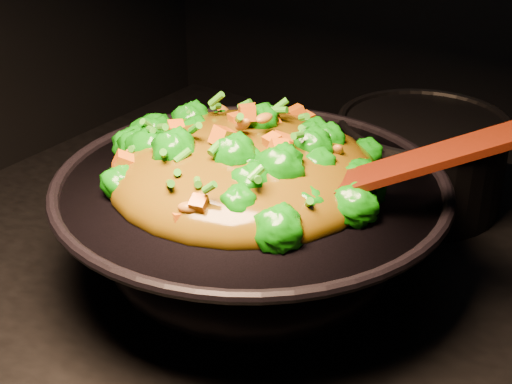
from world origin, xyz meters
The scene contains 4 objects.
wok centered at (-0.11, -0.04, 0.96)m, with size 0.45×0.45×0.13m, color black, non-canonical shape.
stir_fry centered at (-0.13, -0.03, 1.08)m, with size 0.32×0.32×0.11m, color #0F7308, non-canonical shape.
spatula centered at (0.05, -0.01, 1.08)m, with size 0.32×0.05×0.01m, color #3E1707.
back_pot centered at (-0.03, 0.25, 0.97)m, with size 0.23×0.23×0.13m, color black.
Camera 1 is at (0.35, -0.69, 1.44)m, focal length 55.00 mm.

